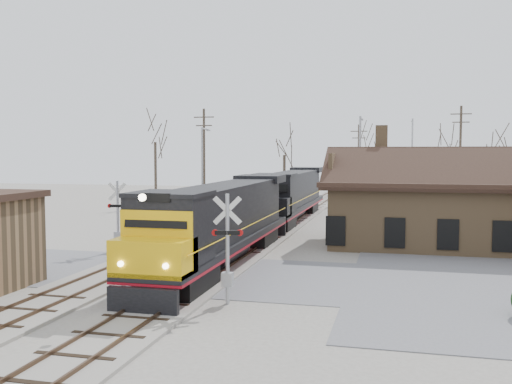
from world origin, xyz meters
TOP-DOWN VIEW (x-y plane):
  - ground at (0.00, 0.00)m, footprint 140.00×140.00m
  - road at (0.00, 0.00)m, footprint 60.00×9.00m
  - track_main at (0.00, 15.00)m, footprint 3.40×90.00m
  - track_siding at (-4.50, 15.00)m, footprint 3.40×90.00m
  - depot at (11.99, 12.00)m, footprint 15.20×9.31m
  - locomotive_lead at (0.00, 2.10)m, footprint 3.02×20.26m
  - locomotive_trailing at (0.00, 22.63)m, footprint 3.02×20.26m
  - crossbuck_near at (2.57, -5.00)m, footprint 1.25×0.35m
  - crossbuck_far at (-7.33, 4.78)m, footprint 1.23×0.33m
  - streetlight_a at (-7.26, 20.18)m, footprint 0.25×2.04m
  - streetlight_b at (6.17, 19.57)m, footprint 0.25×2.04m
  - streetlight_c at (10.61, 38.13)m, footprint 0.25×2.04m
  - utility_pole_a at (-8.88, 25.22)m, footprint 2.00×0.24m
  - utility_pole_b at (4.55, 42.77)m, footprint 2.00×0.24m
  - utility_pole_c at (15.06, 32.83)m, footprint 2.00×0.24m
  - tree_a at (-17.01, 32.21)m, footprint 4.80×4.80m
  - tree_b at (-3.09, 35.55)m, footprint 3.85×3.85m
  - tree_c at (5.69, 47.92)m, footprint 4.33×4.33m
  - tree_d at (14.45, 41.20)m, footprint 3.91×3.91m
  - tree_e at (19.48, 38.69)m, footprint 3.58×3.58m

SIDE VIEW (x-z plane):
  - ground at x=0.00m, z-range 0.00..0.00m
  - road at x=0.00m, z-range 0.00..0.03m
  - track_main at x=0.00m, z-range -0.05..0.19m
  - track_siding at x=-4.50m, z-range -0.05..0.19m
  - crossbuck_far at x=-7.33m, z-range -0.15..4.19m
  - crossbuck_near at x=2.57m, z-range -0.16..4.26m
  - locomotive_trailing at x=0.00m, z-range 0.23..4.49m
  - locomotive_lead at x=0.00m, z-range 0.11..4.61m
  - depot at x=11.99m, z-range -1.54..6.36m
  - streetlight_a at x=-7.26m, z-range 0.53..8.73m
  - utility_pole_b at x=4.55m, z-range 0.22..9.59m
  - streetlight_b at x=6.17m, z-range 0.54..9.46m
  - utility_pole_a at x=-8.88m, z-range 0.23..10.43m
  - streetlight_c at x=10.61m, z-range 0.54..10.26m
  - utility_pole_c at x=15.06m, z-range 0.23..10.84m
  - tree_e at x=19.48m, z-range 1.85..10.63m
  - tree_b at x=-3.09m, z-range 1.99..11.41m
  - tree_d at x=14.45m, z-range 2.03..11.62m
  - tree_c at x=5.69m, z-range 2.25..12.86m
  - tree_a at x=-17.01m, z-range 2.50..14.26m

